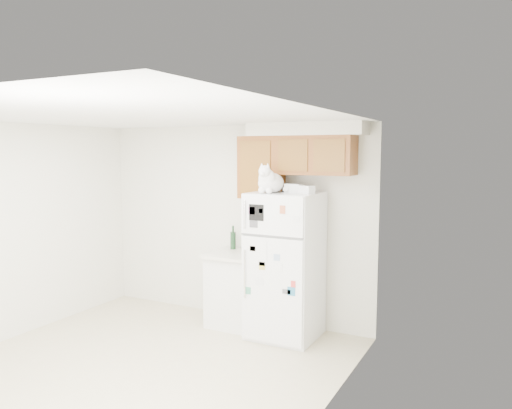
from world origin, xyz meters
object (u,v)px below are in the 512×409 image
Objects in this scene: base_counter at (237,289)px; bottle_green at (233,237)px; cat at (270,181)px; storage_box_back at (293,188)px; refrigerator at (285,265)px; bottle_amber at (246,238)px; storage_box_front at (307,190)px.

base_counter is 3.04× the size of bottle_green.
cat reaches higher than storage_box_back.
cat is 2.74× the size of storage_box_back.
cat reaches higher than refrigerator.
bottle_green is 0.90× the size of bottle_amber.
refrigerator is at bearing -168.70° from storage_box_front.
storage_box_back is 0.59× the size of bottle_green.
storage_box_back is at bearing -13.65° from bottle_green.
storage_box_back is 0.21m from storage_box_front.
base_counter is at bearing -50.36° from bottle_green.
cat is at bearing -148.96° from storage_box_front.
refrigerator is 3.44× the size of cat.
bottle_amber reaches higher than base_counter.
storage_box_back is at bearing -13.30° from bottle_amber.
cat is 1.10m from bottle_green.
refrigerator is 0.94m from storage_box_front.
refrigerator is at bearing -17.02° from bottle_green.
bottle_green is (-0.15, 0.18, 0.61)m from base_counter.
refrigerator is 11.33× the size of storage_box_front.
cat is at bearing -28.45° from bottle_green.
bottle_amber is at bearing 166.03° from storage_box_back.
cat is 0.94m from bottle_amber.
base_counter is 1.86× the size of cat.
refrigerator reaches higher than bottle_amber.
base_counter is 2.74× the size of bottle_amber.
refrigerator is 9.44× the size of storage_box_back.
cat is 3.29× the size of storage_box_front.
refrigerator is 1.00m from cat.
storage_box_back is (0.78, -0.04, 1.29)m from base_counter.
storage_box_front reaches higher than refrigerator.
storage_box_back is at bearing 35.03° from cat.
bottle_green is (-1.12, 0.30, -0.67)m from storage_box_front.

